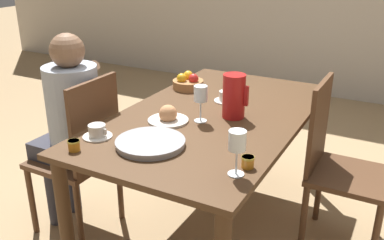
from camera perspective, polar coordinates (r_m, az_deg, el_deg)
ground_plane at (r=2.75m, az=2.55°, el=-14.01°), size 20.00×20.00×0.00m
dining_table at (r=2.43m, az=2.81°, el=-1.38°), size 0.95×1.67×0.76m
chair_person_side at (r=2.56m, az=-14.45°, el=-4.33°), size 0.42×0.42×0.97m
chair_opposite at (r=2.50m, az=18.74°, el=-5.46°), size 0.42×0.42×0.97m
person_seated at (r=2.56m, az=-15.91°, el=0.45°), size 0.39×0.41×1.20m
red_pitcher at (r=2.31m, az=5.61°, el=3.22°), size 0.15×0.12×0.24m
wine_glass_water at (r=2.23m, az=1.16°, el=3.32°), size 0.07×0.07×0.20m
wine_glass_juice at (r=1.70m, az=6.05°, el=-3.08°), size 0.07×0.07×0.19m
teacup_near_person at (r=2.13m, az=-12.52°, el=-1.56°), size 0.14×0.14×0.06m
teacup_across at (r=2.58m, az=4.57°, el=3.07°), size 0.14×0.14×0.06m
serving_tray at (r=2.00m, az=-5.57°, el=-3.06°), size 0.33×0.33×0.03m
bread_plate at (r=2.27m, az=-3.21°, el=0.49°), size 0.22×0.22×0.10m
jam_jar_amber at (r=2.02m, az=-15.47°, el=-3.22°), size 0.06×0.06×0.05m
jam_jar_red at (r=1.81m, az=7.45°, el=-5.49°), size 0.06×0.06×0.05m
fruit_bowl at (r=2.81m, az=-0.53°, el=5.02°), size 0.20×0.20×0.11m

